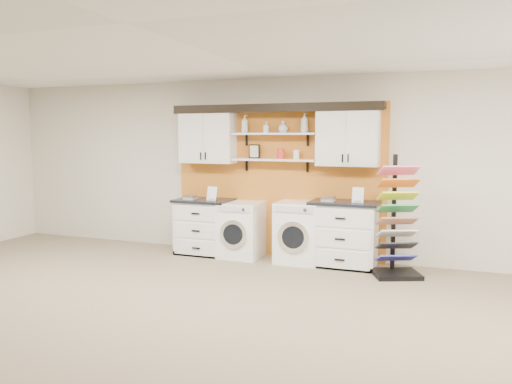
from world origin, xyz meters
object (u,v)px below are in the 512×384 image
at_px(sample_rack, 397,238).
at_px(washer, 242,230).
at_px(base_cabinet_right, 344,234).
at_px(dryer, 299,232).
at_px(base_cabinet_left, 205,226).

bearing_deg(sample_rack, washer, 151.06).
xyz_separation_m(base_cabinet_right, sample_rack, (0.76, -0.27, 0.05)).
bearing_deg(dryer, base_cabinet_right, 0.29).
height_order(base_cabinet_left, washer, base_cabinet_left).
bearing_deg(base_cabinet_left, base_cabinet_right, -0.00).
bearing_deg(washer, base_cabinet_left, 179.70).
xyz_separation_m(base_cabinet_right, washer, (-1.61, -0.00, -0.04)).
height_order(washer, dryer, dryer).
bearing_deg(base_cabinet_right, sample_rack, -19.72).
height_order(base_cabinet_left, sample_rack, sample_rack).
relative_size(base_cabinet_left, base_cabinet_right, 0.93).
xyz_separation_m(dryer, sample_rack, (1.43, -0.27, 0.07)).
xyz_separation_m(base_cabinet_left, sample_rack, (3.02, -0.27, 0.08)).
height_order(washer, sample_rack, sample_rack).
relative_size(base_cabinet_right, sample_rack, 0.59).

